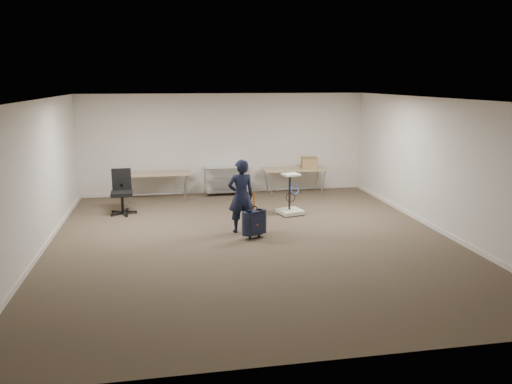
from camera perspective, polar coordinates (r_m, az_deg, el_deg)
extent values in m
plane|color=#46372A|center=(10.09, -0.42, -5.55)|extent=(9.00, 9.00, 0.00)
plane|color=silver|center=(14.14, -3.58, 5.52)|extent=(8.00, 0.00, 8.00)
plane|color=silver|center=(5.49, 7.69, -6.05)|extent=(8.00, 0.00, 8.00)
plane|color=silver|center=(9.89, -23.93, 1.36)|extent=(0.00, 9.00, 9.00)
plane|color=silver|center=(11.13, 20.32, 2.82)|extent=(0.00, 9.00, 9.00)
plane|color=white|center=(9.59, -0.45, 10.56)|extent=(8.00, 8.00, 0.00)
cube|color=silver|center=(14.36, -3.50, 0.16)|extent=(8.00, 0.02, 0.10)
cube|color=silver|center=(10.21, -23.20, -6.09)|extent=(0.02, 9.00, 0.10)
cube|color=silver|center=(11.42, 19.76, -3.87)|extent=(0.02, 9.00, 0.10)
cube|color=#9B885F|center=(13.61, -11.23, 2.09)|extent=(1.80, 0.75, 0.03)
cylinder|color=gray|center=(13.72, -11.13, -0.22)|extent=(1.50, 0.02, 0.02)
cylinder|color=gray|center=(13.42, -14.38, 0.20)|extent=(0.13, 0.04, 0.69)
cylinder|color=gray|center=(13.40, -7.97, 0.45)|extent=(0.13, 0.04, 0.69)
cylinder|color=gray|center=(14.01, -14.22, 0.72)|extent=(0.13, 0.04, 0.69)
cylinder|color=gray|center=(13.98, -8.08, 0.96)|extent=(0.13, 0.04, 0.69)
cube|color=#9B885F|center=(14.06, 4.44, 2.63)|extent=(1.80, 0.75, 0.03)
cylinder|color=gray|center=(14.17, 4.41, 0.39)|extent=(1.50, 0.02, 0.02)
cylinder|color=gray|center=(13.67, 1.70, 0.81)|extent=(0.13, 0.04, 0.69)
cylinder|color=gray|center=(14.06, 7.69, 1.03)|extent=(0.13, 0.04, 0.69)
cylinder|color=gray|center=(14.25, 1.20, 1.30)|extent=(0.13, 0.04, 0.69)
cylinder|color=gray|center=(14.62, 6.97, 1.50)|extent=(0.13, 0.04, 0.69)
cylinder|color=silver|center=(13.73, -5.75, 1.03)|extent=(0.02, 0.02, 0.80)
cylinder|color=silver|center=(13.88, -0.80, 1.21)|extent=(0.02, 0.02, 0.80)
cylinder|color=silver|center=(14.17, -5.90, 1.39)|extent=(0.02, 0.02, 0.80)
cylinder|color=silver|center=(14.31, -1.10, 1.57)|extent=(0.02, 0.02, 0.80)
cube|color=silver|center=(14.07, -3.36, 0.11)|extent=(1.20, 0.45, 0.02)
cube|color=silver|center=(14.00, -3.38, 1.51)|extent=(1.20, 0.45, 0.02)
cube|color=silver|center=(13.94, -3.40, 2.84)|extent=(1.20, 0.45, 0.01)
imported|color=black|center=(10.45, -1.72, -0.46)|extent=(0.61, 0.44, 1.56)
cube|color=black|center=(10.13, -0.20, -3.48)|extent=(0.40, 0.32, 0.48)
cube|color=black|center=(10.22, -0.25, -4.84)|extent=(0.35, 0.25, 0.03)
cylinder|color=black|center=(10.16, -0.73, -5.22)|extent=(0.05, 0.07, 0.07)
cylinder|color=black|center=(10.28, 0.33, -5.01)|extent=(0.05, 0.07, 0.07)
torus|color=black|center=(10.06, -0.20, -2.01)|extent=(0.15, 0.08, 0.15)
cube|color=#F05A0C|center=(10.03, -0.26, -1.00)|extent=(0.03, 0.02, 0.37)
cylinder|color=black|center=(12.44, -14.96, -2.23)|extent=(0.65, 0.65, 0.10)
cylinder|color=black|center=(12.38, -15.02, -1.23)|extent=(0.07, 0.07, 0.43)
cube|color=black|center=(12.33, -15.08, -0.16)|extent=(0.52, 0.52, 0.09)
cube|color=black|center=(12.50, -15.12, 1.44)|extent=(0.46, 0.08, 0.52)
cube|color=beige|center=(12.04, 3.96, -2.24)|extent=(0.66, 0.66, 0.09)
cylinder|color=black|center=(11.80, 3.19, -2.75)|extent=(0.06, 0.06, 0.04)
cylinder|color=black|center=(11.98, 3.93, 0.02)|extent=(0.05, 0.05, 0.86)
cube|color=beige|center=(11.84, 4.02, 1.99)|extent=(0.45, 0.41, 0.04)
torus|color=blue|center=(11.83, 4.35, 0.39)|extent=(0.29, 0.18, 0.26)
cube|color=#A56D4D|center=(14.07, 6.09, 3.33)|extent=(0.46, 0.37, 0.32)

